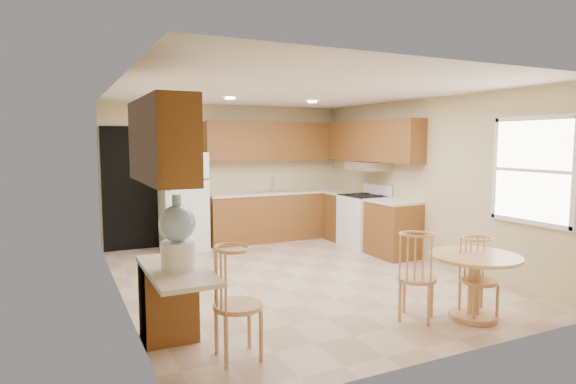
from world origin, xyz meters
name	(u,v)px	position (x,y,z in m)	size (l,w,h in m)	color
floor	(296,277)	(0.00, 0.00, 0.00)	(5.50, 5.50, 0.00)	tan
ceiling	(296,91)	(0.00, 0.00, 2.50)	(4.50, 5.50, 0.02)	white
wall_back	(229,174)	(0.00, 2.75, 1.25)	(4.50, 0.02, 2.50)	#D1BD8D
wall_front	(446,214)	(0.00, -2.75, 1.25)	(4.50, 0.02, 2.50)	#D1BD8D
wall_left	(120,194)	(-2.25, 0.00, 1.25)	(0.02, 5.50, 2.50)	#D1BD8D
wall_right	(426,180)	(2.25, 0.00, 1.25)	(0.02, 5.50, 2.50)	#D1BD8D
doorway	(131,189)	(-1.75, 2.73, 1.05)	(0.90, 0.02, 2.10)	black
base_cab_back	(279,216)	(0.88, 2.45, 0.43)	(2.75, 0.60, 0.87)	brown
counter_back	(279,192)	(0.88, 2.45, 0.89)	(2.75, 0.63, 0.04)	beige
base_cab_right_a	(344,217)	(1.95, 1.85, 0.43)	(0.60, 0.59, 0.87)	brown
counter_right_a	(344,193)	(1.95, 1.85, 0.89)	(0.63, 0.59, 0.04)	beige
base_cab_right_b	(393,230)	(1.95, 0.40, 0.43)	(0.60, 0.80, 0.87)	brown
counter_right_b	(394,201)	(1.95, 0.40, 0.89)	(0.63, 0.80, 0.04)	beige
upper_cab_back	(276,141)	(0.88, 2.58, 1.85)	(2.75, 0.33, 0.70)	brown
upper_cab_right	(372,141)	(2.08, 1.21, 1.85)	(0.33, 2.42, 0.70)	brown
upper_cab_left	(161,141)	(-2.08, -1.60, 1.85)	(0.33, 1.40, 0.70)	brown
sink	(278,191)	(0.85, 2.45, 0.91)	(0.78, 0.44, 0.01)	silver
range_hood	(368,166)	(2.00, 1.18, 1.42)	(0.50, 0.76, 0.14)	silver
desk_pedestal	(168,301)	(-2.00, -1.32, 0.36)	(0.48, 0.42, 0.72)	brown
desk_top	(177,270)	(-2.00, -1.70, 0.75)	(0.50, 1.20, 0.04)	beige
window	(533,171)	(2.23, -1.85, 1.50)	(0.06, 1.12, 1.30)	white
can_light_a	(230,98)	(-0.50, 1.20, 2.48)	(0.14, 0.14, 0.02)	white
can_light_b	(312,102)	(0.90, 1.20, 2.48)	(0.14, 0.14, 0.02)	white
refrigerator	(183,201)	(-0.95, 2.40, 0.83)	(0.73, 0.71, 1.66)	white
stove	(364,220)	(1.92, 1.18, 0.47)	(0.65, 0.76, 1.09)	white
dining_table	(474,277)	(0.97, -2.19, 0.44)	(0.92, 0.92, 0.68)	tan
chair_table_a	(423,269)	(0.42, -2.02, 0.55)	(0.40, 0.50, 0.91)	tan
chair_table_b	(485,272)	(1.02, -2.28, 0.51)	(0.37, 0.39, 0.84)	tan
chair_desk	(242,294)	(-1.55, -2.07, 0.58)	(0.42, 0.55, 0.96)	tan
water_crock	(177,236)	(-2.00, -1.75, 1.06)	(0.31, 0.31, 0.63)	white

